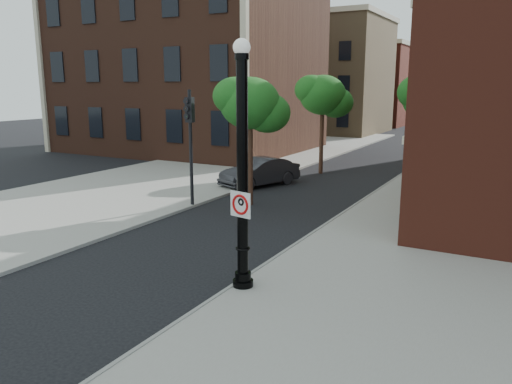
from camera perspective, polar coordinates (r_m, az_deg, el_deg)
The scene contains 16 objects.
ground at distance 13.73m, azimuth -11.64°, elevation -10.23°, with size 120.00×120.00×0.00m, color black.
sidewalk_right at distance 20.37m, azimuth 21.18°, elevation -3.23°, with size 8.00×60.00×0.12m, color gray.
sidewalk_left at distance 32.99m, azimuth -3.39°, elevation 3.19°, with size 10.00×50.00×0.12m, color gray.
curb_edge at distance 21.19m, azimuth 10.57°, elevation -2.00°, with size 0.10×60.00×0.14m, color gray.
victorian_building at distance 41.63m, azimuth -7.51°, elevation 16.94°, with size 18.60×14.60×17.95m.
bg_building_tan_a at distance 57.33m, azimuth 8.17°, elevation 12.82°, with size 12.00×12.00×12.00m, color olive.
bg_building_red at distance 70.58m, azimuth 12.26°, elevation 11.70°, with size 12.00×12.00×10.00m, color maroon.
lamppost at distance 12.22m, azimuth -1.56°, elevation 1.34°, with size 0.53×0.53×6.23m.
no_parking_sign at distance 12.19m, azimuth -1.79°, elevation -1.41°, with size 0.63×0.16×0.64m.
parked_car at distance 26.05m, azimuth 0.44°, elevation 2.30°, with size 1.54×4.41×1.45m, color #29292D.
traffic_signal_left at distance 21.21m, azimuth -7.55°, elevation 7.14°, with size 0.35×0.42×4.99m.
traffic_signal_right at distance 18.43m, azimuth 17.50°, elevation 5.41°, with size 0.31×0.39×4.73m.
utility_pole at distance 18.06m, azimuth 17.09°, elevation 3.23°, with size 0.10×0.10×5.08m, color #999999.
street_tree_a at distance 21.47m, azimuth -0.55°, elevation 9.95°, with size 3.06×2.77×5.52m.
street_tree_b at distance 29.72m, azimuth 7.73°, elevation 10.81°, with size 3.20×2.89×5.76m.
street_tree_c at distance 25.34m, azimuth 19.48°, elevation 9.88°, with size 3.15×2.84×5.67m.
Camera 1 is at (8.37, -9.58, 5.16)m, focal length 35.00 mm.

